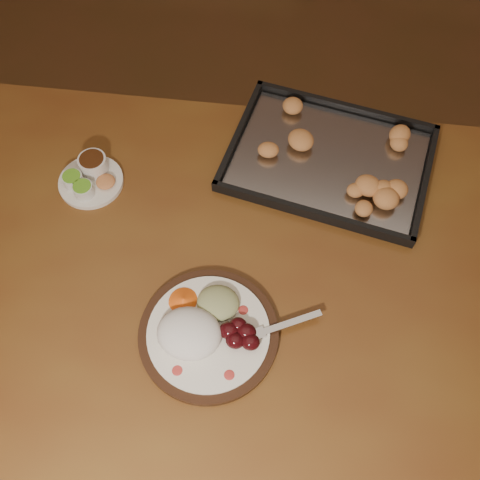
# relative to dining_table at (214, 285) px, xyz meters

# --- Properties ---
(ground) EXTENTS (4.00, 4.00, 0.00)m
(ground) POSITION_rel_dining_table_xyz_m (-0.06, 0.17, -0.65)
(ground) COLOR brown
(ground) RESTS_ON ground
(dining_table) EXTENTS (1.56, 1.00, 0.75)m
(dining_table) POSITION_rel_dining_table_xyz_m (0.00, 0.00, 0.00)
(dining_table) COLOR brown
(dining_table) RESTS_ON ground
(dinner_plate) EXTENTS (0.35, 0.27, 0.06)m
(dinner_plate) POSITION_rel_dining_table_xyz_m (0.02, -0.15, 0.12)
(dinner_plate) COLOR black
(dinner_plate) RESTS_ON dining_table
(condiment_saucer) EXTENTS (0.15, 0.15, 0.05)m
(condiment_saucer) POSITION_rel_dining_table_xyz_m (-0.32, 0.16, 0.11)
(condiment_saucer) COLOR silver
(condiment_saucer) RESTS_ON dining_table
(baking_tray) EXTENTS (0.50, 0.40, 0.05)m
(baking_tray) POSITION_rel_dining_table_xyz_m (0.21, 0.31, 0.11)
(baking_tray) COLOR black
(baking_tray) RESTS_ON dining_table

